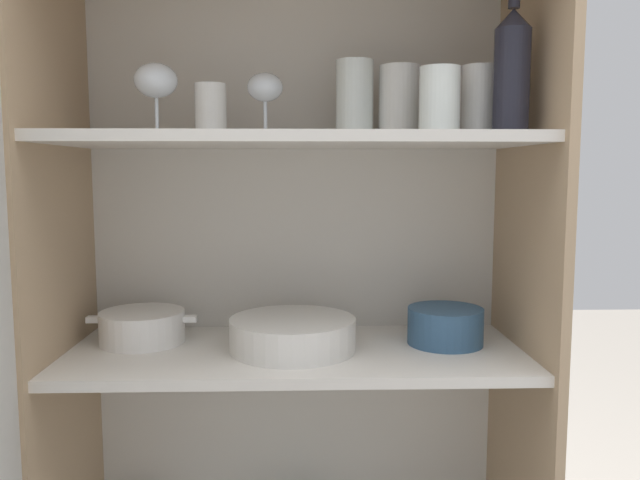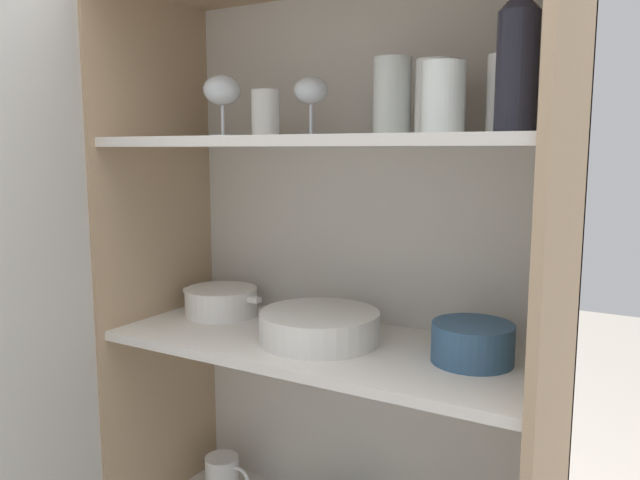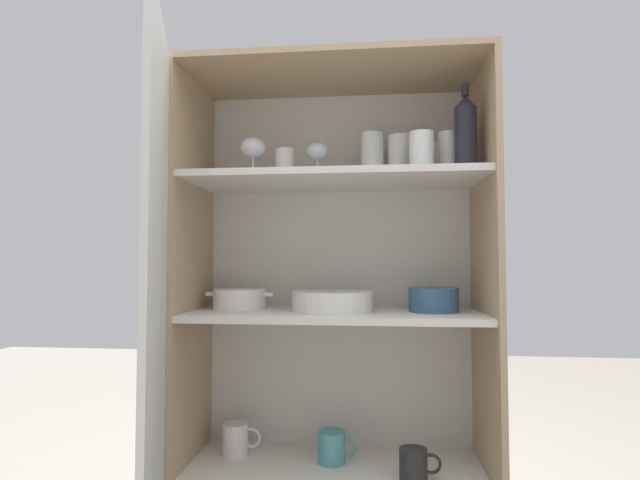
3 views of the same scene
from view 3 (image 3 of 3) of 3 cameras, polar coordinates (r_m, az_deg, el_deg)
The scene contains 23 objects.
cupboard_back_panel at distance 1.74m, azimuth 2.13°, elevation -8.74°, with size 0.92×0.02×1.53m, color silver.
cupboard_side_left at distance 1.65m, azimuth -14.46°, elevation -8.99°, with size 0.02×0.40×1.53m, color tan.
cupboard_side_right at distance 1.58m, azimuth 18.45°, elevation -9.20°, with size 0.02×0.40×1.53m, color tan.
cupboard_top_panel at distance 1.65m, azimuth 1.61°, elevation 18.40°, with size 0.92×0.40×0.02m, color tan.
shelf_board_lower at distance 1.66m, azimuth 1.67°, elevation -24.71°, with size 0.89×0.36×0.02m, color silver.
shelf_board_middle at distance 1.55m, azimuth 1.65°, elevation -8.56°, with size 0.89×0.36×0.02m, color silver.
shelf_board_upper at distance 1.56m, azimuth 1.63°, elevation 6.84°, with size 0.89×0.36×0.02m, color silver.
cupboard_door at distance 1.24m, azimuth -18.43°, elevation -11.03°, with size 0.16×0.44×1.53m.
tumbler_glass_0 at distance 1.63m, azimuth -4.07°, elevation 8.59°, with size 0.06×0.06×0.10m.
tumbler_glass_1 at distance 1.70m, azimuth 13.50°, elevation 8.58°, with size 0.07×0.07×0.12m.
tumbler_glass_2 at distance 1.59m, azimuth 14.56°, elevation 9.49°, with size 0.07×0.07×0.13m.
tumbler_glass_3 at distance 1.52m, azimuth 11.53°, elevation 9.80°, with size 0.07×0.07×0.12m.
tumbler_glass_4 at distance 1.63m, azimuth 6.01°, elevation 9.46°, with size 0.07×0.07×0.15m.
tumbler_glass_5 at distance 1.63m, azimuth 9.20°, elevation 9.27°, with size 0.08×0.08×0.14m.
wine_glass_0 at distance 1.63m, azimuth -7.68°, elevation 10.25°, with size 0.08×0.08×0.13m.
wine_glass_1 at distance 1.63m, azimuth -0.30°, elevation 9.91°, with size 0.07×0.07×0.12m.
wine_bottle at distance 1.53m, azimuth 16.30°, elevation 11.74°, with size 0.06×0.06×0.25m.
plate_stack_white at distance 1.54m, azimuth 1.43°, elevation -7.04°, with size 0.25×0.25×0.06m.
mixing_bowl_large at distance 1.58m, azimuth 12.84°, elevation -6.55°, with size 0.15×0.15×0.07m.
casserole_dish at distance 1.65m, azimuth -9.17°, elevation -6.67°, with size 0.22×0.17×0.06m.
coffee_mug_primary at distance 1.66m, azimuth 1.44°, elevation -22.56°, with size 0.13×0.08×0.10m.
coffee_mug_extra_1 at distance 1.74m, azimuth -9.56°, elevation -21.49°, with size 0.13×0.08×0.10m.
coffee_mug_extra_2 at distance 1.57m, azimuth 10.73°, elevation -23.91°, with size 0.12×0.08×0.09m.
Camera 3 is at (0.12, -1.35, 0.95)m, focal length 28.00 mm.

